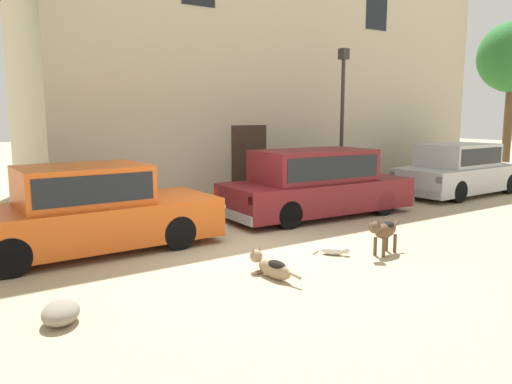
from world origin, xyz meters
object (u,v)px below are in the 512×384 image
Objects in this scene: stray_dog_spotted at (384,230)px; street_lamp at (342,106)px; parked_sedan_nearest at (86,210)px; parked_sedan_third at (459,169)px; parked_sedan_second at (316,182)px; stray_dog_tan at (271,266)px; stray_cat at (334,251)px.

street_lamp reaches higher than stray_dog_spotted.
parked_sedan_third is at bearing 0.01° from parked_sedan_nearest.
parked_sedan_second is 2.86m from street_lamp.
parked_sedan_second is at bearing -148.56° from street_lamp.
street_lamp is at bearing -58.52° from stray_dog_tan.
stray_dog_tan is at bearing -135.95° from parked_sedan_second.
parked_sedan_second is at bearing -55.40° from stray_dog_tan.
stray_dog_tan is at bearing -15.74° from stray_dog_spotted.
parked_sedan_nearest reaches higher than stray_dog_spotted.
stray_dog_tan is (-3.50, -3.06, -0.65)m from parked_sedan_second.
stray_dog_tan is 7.28m from street_lamp.
parked_sedan_nearest is 4.36m from stray_cat.
parked_sedan_nearest is 4.25× the size of stray_dog_tan.
parked_sedan_third is 4.53× the size of stray_dog_spotted.
stray_dog_tan is at bearing -115.88° from stray_cat.
parked_sedan_third is 8.01m from stray_cat.
stray_cat is (-1.91, -2.71, -0.74)m from parked_sedan_second.
stray_dog_spotted is 5.75m from street_lamp.
stray_dog_spotted reaches higher than stray_cat.
street_lamp reaches higher than stray_cat.
parked_sedan_second is 4.69m from stray_dog_tan.
parked_sedan_second reaches higher than parked_sedan_third.
stray_cat is at bearing -134.60° from street_lamp.
stray_dog_spotted is (-6.80, -3.15, -0.33)m from parked_sedan_third.
stray_dog_tan is (-9.10, -3.04, -0.59)m from parked_sedan_third.
stray_dog_tan is 1.63m from stray_cat.
parked_sedan_nearest is 4.63× the size of stray_dog_spotted.
parked_sedan_second is 3.41m from stray_dog_spotted.
street_lamp reaches higher than parked_sedan_third.
stray_cat is 0.13× the size of street_lamp.
parked_sedan_nearest is at bearing -170.09° from street_lamp.
parked_sedan_third is at bearing 71.46° from stray_cat.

